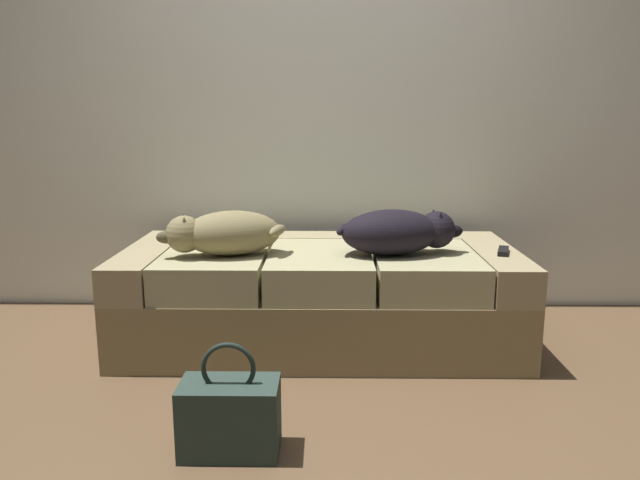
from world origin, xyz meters
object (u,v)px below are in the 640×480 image
dog_tan (224,233)px  dog_dark (399,232)px  couch (320,295)px  handbag (230,416)px  tv_remote (503,251)px

dog_tan → dog_dark: 0.79m
couch → dog_tan: dog_tan is taller
dog_dark → handbag: size_ratio=1.59×
dog_dark → dog_tan: bearing=-177.8°
couch → tv_remote: size_ratio=12.35×
couch → handbag: (-0.28, -1.00, -0.10)m
couch → dog_dark: size_ratio=3.08×
dog_dark → handbag: (-0.64, -0.88, -0.44)m
couch → dog_dark: bearing=-19.2°
handbag → couch: bearing=74.4°
dog_tan → handbag: dog_tan is taller
couch → tv_remote: (0.84, -0.10, 0.24)m
tv_remote → couch: bearing=-168.4°
couch → dog_tan: 0.57m
dog_tan → handbag: size_ratio=1.53×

